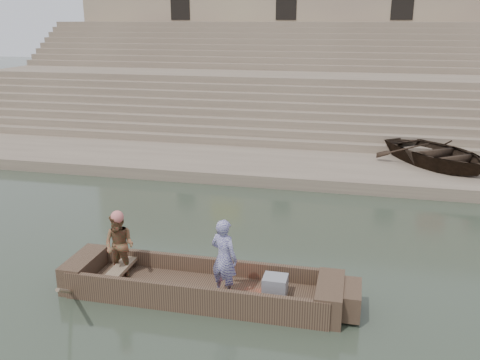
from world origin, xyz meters
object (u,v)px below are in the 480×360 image
(beached_rowboat, at_px, (437,153))
(standing_man, at_px, (224,258))
(television, at_px, (275,286))
(main_rowboat, at_px, (201,292))
(rowing_man, at_px, (119,246))

(beached_rowboat, bearing_deg, standing_man, -153.78)
(standing_man, height_order, beached_rowboat, standing_man)
(standing_man, relative_size, television, 3.40)
(standing_man, bearing_deg, beached_rowboat, -95.62)
(main_rowboat, xyz_separation_m, standing_man, (0.54, -0.19, 0.89))
(standing_man, height_order, rowing_man, standing_man)
(main_rowboat, xyz_separation_m, television, (1.49, -0.00, 0.31))
(standing_man, distance_m, beached_rowboat, 11.28)
(standing_man, xyz_separation_m, television, (0.95, 0.19, -0.58))
(main_rowboat, xyz_separation_m, beached_rowboat, (5.63, 9.87, 0.74))
(main_rowboat, height_order, television, television)
(rowing_man, xyz_separation_m, television, (3.24, -0.07, -0.49))
(rowing_man, distance_m, beached_rowboat, 12.27)
(standing_man, xyz_separation_m, rowing_man, (-2.28, 0.26, -0.09))
(rowing_man, relative_size, television, 2.99)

